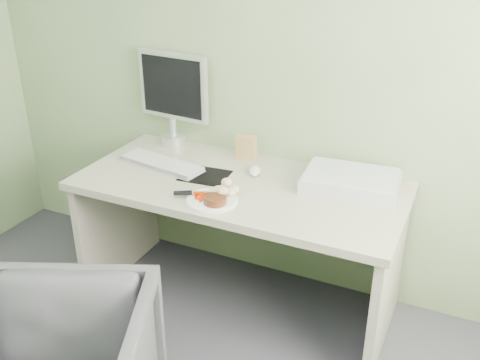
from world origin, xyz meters
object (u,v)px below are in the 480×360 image
at_px(scanner, 351,182).
at_px(monitor, 173,94).
at_px(plate, 212,200).
at_px(desk, 239,215).

xyz_separation_m(scanner, monitor, (-1.06, 0.15, 0.26)).
bearing_deg(monitor, plate, -40.64).
height_order(scanner, monitor, monitor).
xyz_separation_m(desk, monitor, (-0.55, 0.31, 0.48)).
bearing_deg(scanner, plate, -148.06).
bearing_deg(monitor, desk, -23.99).
relative_size(desk, plate, 6.77).
bearing_deg(scanner, monitor, 167.31).
bearing_deg(monitor, scanner, -2.31).
height_order(plate, scanner, scanner).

